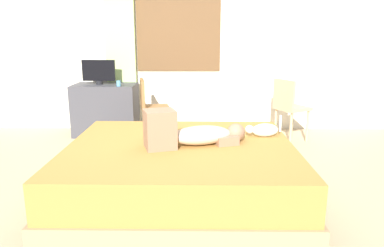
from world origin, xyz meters
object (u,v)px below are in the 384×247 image
object	(u,v)px
cup	(119,83)
chair_spare	(289,105)
person_lying	(191,133)
cat	(263,130)
desk	(106,109)
bed	(181,169)
chair_by_desk	(150,105)
tv_monitor	(99,72)

from	to	relation	value
cup	chair_spare	bearing A→B (deg)	-3.81
person_lying	cat	size ratio (longest dim) A/B	2.61
desk	cup	bearing A→B (deg)	-39.23
person_lying	cup	distance (m)	2.15
cat	chair_spare	distance (m)	1.55
cat	chair_spare	xyz separation A→B (m)	(0.60, 1.43, -0.03)
cup	bed	bearing A→B (deg)	-63.14
chair_spare	cup	bearing A→B (deg)	176.19
cup	chair_spare	distance (m)	2.36
cup	chair_by_desk	world-z (taller)	chair_by_desk
bed	desk	xyz separation A→B (m)	(-1.19, 2.07, 0.14)
bed	person_lying	distance (m)	0.36
desk	chair_spare	distance (m)	2.61
bed	chair_spare	distance (m)	2.22
bed	desk	distance (m)	2.39
cat	chair_by_desk	size ratio (longest dim) A/B	0.42
person_lying	chair_spare	size ratio (longest dim) A/B	1.08
desk	cup	world-z (taller)	cup
cat	tv_monitor	distance (m)	2.76
bed	cup	world-z (taller)	cup
cat	person_lying	bearing A→B (deg)	-157.24
cat	chair_spare	world-z (taller)	chair_spare
cat	chair_spare	size ratio (longest dim) A/B	0.42
cup	chair_spare	xyz separation A→B (m)	(2.34, -0.16, -0.27)
tv_monitor	bed	bearing A→B (deg)	-58.49
bed	chair_by_desk	xyz separation A→B (m)	(-0.50, 1.73, 0.28)
tv_monitor	cup	xyz separation A→B (m)	(0.32, -0.20, -0.14)
chair_by_desk	tv_monitor	bearing A→B (deg)	156.01
desk	tv_monitor	size ratio (longest dim) A/B	1.87
bed	person_lying	bearing A→B (deg)	-7.29
bed	desk	size ratio (longest dim) A/B	2.34
person_lying	chair_spare	world-z (taller)	chair_spare
desk	chair_by_desk	size ratio (longest dim) A/B	1.05
tv_monitor	cat	bearing A→B (deg)	-40.84
person_lying	desk	world-z (taller)	person_lying
bed	person_lying	world-z (taller)	person_lying
bed	desk	world-z (taller)	desk
tv_monitor	cup	world-z (taller)	tv_monitor
cup	desk	bearing A→B (deg)	140.77
bed	tv_monitor	distance (m)	2.52
cat	cup	bearing A→B (deg)	137.74
cat	chair_by_desk	world-z (taller)	chair_by_desk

